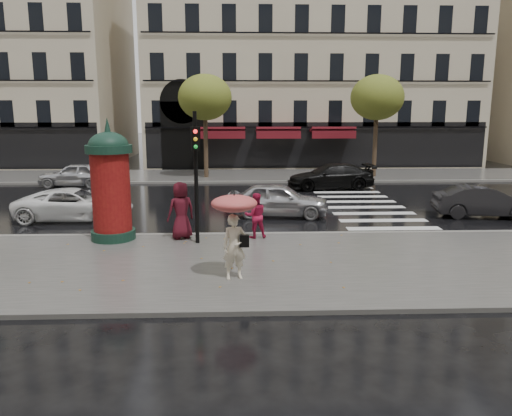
{
  "coord_description": "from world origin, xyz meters",
  "views": [
    {
      "loc": [
        0.05,
        -14.33,
        4.53
      ],
      "look_at": [
        0.63,
        1.5,
        1.35
      ],
      "focal_mm": 35.0,
      "sensor_mm": 36.0,
      "label": 1
    }
  ],
  "objects_px": {
    "traffic_light": "(196,165)",
    "car_silver": "(278,200)",
    "woman_umbrella": "(234,222)",
    "car_far_silver": "(75,175)",
    "car_darkgrey": "(484,201)",
    "man_burgundy": "(181,210)",
    "woman_red": "(255,216)",
    "morris_column": "(111,182)",
    "car_white": "(75,204)",
    "car_black": "(330,176)"
  },
  "relations": [
    {
      "from": "woman_umbrella",
      "to": "car_far_silver",
      "type": "xyz_separation_m",
      "value": [
        -9.42,
        16.8,
        -0.93
      ]
    },
    {
      "from": "traffic_light",
      "to": "car_far_silver",
      "type": "bearing_deg",
      "value": 121.6
    },
    {
      "from": "man_burgundy",
      "to": "car_silver",
      "type": "bearing_deg",
      "value": -162.22
    },
    {
      "from": "woman_umbrella",
      "to": "car_darkgrey",
      "type": "relative_size",
      "value": 0.56
    },
    {
      "from": "car_white",
      "to": "man_burgundy",
      "type": "bearing_deg",
      "value": -126.97
    },
    {
      "from": "woman_umbrella",
      "to": "car_far_silver",
      "type": "height_order",
      "value": "woman_umbrella"
    },
    {
      "from": "car_silver",
      "to": "car_black",
      "type": "xyz_separation_m",
      "value": [
        3.57,
        7.23,
        -0.01
      ]
    },
    {
      "from": "traffic_light",
      "to": "car_darkgrey",
      "type": "relative_size",
      "value": 1.06
    },
    {
      "from": "car_darkgrey",
      "to": "car_far_silver",
      "type": "distance_m",
      "value": 21.85
    },
    {
      "from": "woman_red",
      "to": "morris_column",
      "type": "bearing_deg",
      "value": -8.21
    },
    {
      "from": "traffic_light",
      "to": "car_black",
      "type": "bearing_deg",
      "value": 60.95
    },
    {
      "from": "woman_red",
      "to": "morris_column",
      "type": "relative_size",
      "value": 0.38
    },
    {
      "from": "woman_red",
      "to": "car_black",
      "type": "bearing_deg",
      "value": -120.8
    },
    {
      "from": "woman_umbrella",
      "to": "car_black",
      "type": "distance_m",
      "value": 16.35
    },
    {
      "from": "car_black",
      "to": "car_darkgrey",
      "type": "bearing_deg",
      "value": 27.76
    },
    {
      "from": "woman_umbrella",
      "to": "car_black",
      "type": "bearing_deg",
      "value": 70.82
    },
    {
      "from": "car_darkgrey",
      "to": "car_black",
      "type": "relative_size",
      "value": 0.83
    },
    {
      "from": "woman_umbrella",
      "to": "traffic_light",
      "type": "relative_size",
      "value": 0.53
    },
    {
      "from": "morris_column",
      "to": "traffic_light",
      "type": "distance_m",
      "value": 3.07
    },
    {
      "from": "woman_red",
      "to": "car_darkgrey",
      "type": "relative_size",
      "value": 0.38
    },
    {
      "from": "morris_column",
      "to": "car_far_silver",
      "type": "xyz_separation_m",
      "value": [
        -5.25,
        12.6,
        -1.39
      ]
    },
    {
      "from": "car_darkgrey",
      "to": "man_burgundy",
      "type": "bearing_deg",
      "value": 113.74
    },
    {
      "from": "car_silver",
      "to": "man_burgundy",
      "type": "bearing_deg",
      "value": 144.46
    },
    {
      "from": "woman_red",
      "to": "car_far_silver",
      "type": "bearing_deg",
      "value": -59.45
    },
    {
      "from": "woman_umbrella",
      "to": "car_silver",
      "type": "xyz_separation_m",
      "value": [
        1.79,
        8.19,
        -0.91
      ]
    },
    {
      "from": "traffic_light",
      "to": "car_silver",
      "type": "xyz_separation_m",
      "value": [
        3.05,
        4.68,
        -2.01
      ]
    },
    {
      "from": "woman_umbrella",
      "to": "man_burgundy",
      "type": "xyz_separation_m",
      "value": [
        -1.85,
        4.2,
        -0.53
      ]
    },
    {
      "from": "morris_column",
      "to": "woman_umbrella",
      "type": "bearing_deg",
      "value": -45.12
    },
    {
      "from": "morris_column",
      "to": "car_white",
      "type": "xyz_separation_m",
      "value": [
        -2.41,
        3.58,
        -1.44
      ]
    },
    {
      "from": "man_burgundy",
      "to": "woman_umbrella",
      "type": "bearing_deg",
      "value": 83.96
    },
    {
      "from": "morris_column",
      "to": "car_far_silver",
      "type": "distance_m",
      "value": 13.72
    },
    {
      "from": "woman_red",
      "to": "car_silver",
      "type": "xyz_separation_m",
      "value": [
        1.1,
        3.99,
        -0.18
      ]
    },
    {
      "from": "car_white",
      "to": "woman_red",
      "type": "bearing_deg",
      "value": -116.09
    },
    {
      "from": "car_white",
      "to": "car_black",
      "type": "xyz_separation_m",
      "value": [
        11.96,
        7.65,
        0.06
      ]
    },
    {
      "from": "woman_red",
      "to": "car_darkgrey",
      "type": "bearing_deg",
      "value": -168.41
    },
    {
      "from": "woman_red",
      "to": "traffic_light",
      "type": "xyz_separation_m",
      "value": [
        -1.94,
        -0.68,
        1.83
      ]
    },
    {
      "from": "car_white",
      "to": "woman_umbrella",
      "type": "bearing_deg",
      "value": -139.62
    },
    {
      "from": "woman_red",
      "to": "car_darkgrey",
      "type": "height_order",
      "value": "woman_red"
    },
    {
      "from": "traffic_light",
      "to": "car_darkgrey",
      "type": "distance_m",
      "value": 12.6
    },
    {
      "from": "car_darkgrey",
      "to": "car_white",
      "type": "xyz_separation_m",
      "value": [
        -17.04,
        0.07,
        -0.02
      ]
    },
    {
      "from": "woman_umbrella",
      "to": "man_burgundy",
      "type": "bearing_deg",
      "value": 113.79
    },
    {
      "from": "man_burgundy",
      "to": "traffic_light",
      "type": "height_order",
      "value": "traffic_light"
    },
    {
      "from": "woman_red",
      "to": "car_far_silver",
      "type": "relative_size",
      "value": 0.38
    },
    {
      "from": "woman_umbrella",
      "to": "car_darkgrey",
      "type": "bearing_deg",
      "value": 36.42
    },
    {
      "from": "man_burgundy",
      "to": "car_silver",
      "type": "height_order",
      "value": "man_burgundy"
    },
    {
      "from": "morris_column",
      "to": "traffic_light",
      "type": "relative_size",
      "value": 0.95
    },
    {
      "from": "traffic_light",
      "to": "car_silver",
      "type": "distance_m",
      "value": 5.93
    },
    {
      "from": "traffic_light",
      "to": "car_white",
      "type": "relative_size",
      "value": 0.92
    },
    {
      "from": "man_burgundy",
      "to": "car_far_silver",
      "type": "height_order",
      "value": "man_burgundy"
    },
    {
      "from": "car_darkgrey",
      "to": "car_far_silver",
      "type": "bearing_deg",
      "value": 73.23
    }
  ]
}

